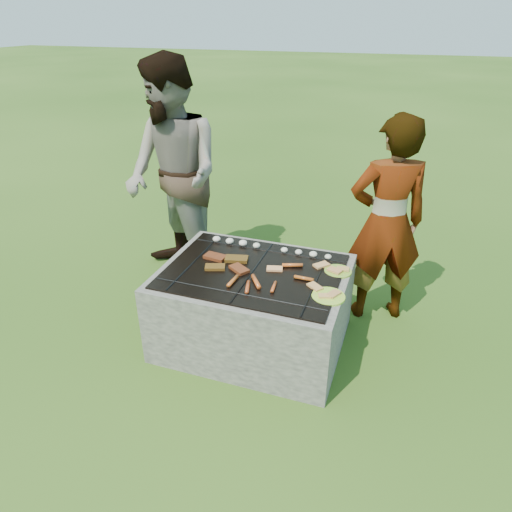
{
  "coord_description": "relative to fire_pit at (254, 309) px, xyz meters",
  "views": [
    {
      "loc": [
        0.93,
        -2.62,
        2.2
      ],
      "look_at": [
        0.0,
        0.05,
        0.7
      ],
      "focal_mm": 32.0,
      "sensor_mm": 36.0,
      "label": 1
    }
  ],
  "objects": [
    {
      "name": "bread_on_grate",
      "position": [
        0.34,
        0.07,
        0.34
      ],
      "size": [
        0.44,
        0.42,
        0.01
      ],
      "color": "#F2D37C",
      "rests_on": "fire_pit"
    },
    {
      "name": "sausages",
      "position": [
        0.13,
        -0.11,
        0.34
      ],
      "size": [
        0.53,
        0.49,
        0.03
      ],
      "color": "orange",
      "rests_on": "fire_pit"
    },
    {
      "name": "fire_pit",
      "position": [
        0.0,
        0.0,
        0.0
      ],
      "size": [
        1.3,
        1.0,
        0.62
      ],
      "color": "gray",
      "rests_on": "ground"
    },
    {
      "name": "bystander",
      "position": [
        -0.97,
        0.7,
        0.7
      ],
      "size": [
        1.2,
        1.14,
        1.96
      ],
      "primitive_type": "imported",
      "rotation": [
        0.0,
        0.0,
        -0.59
      ],
      "color": "gray",
      "rests_on": "ground"
    },
    {
      "name": "cook",
      "position": [
        0.82,
        0.67,
        0.53
      ],
      "size": [
        0.69,
        0.58,
        1.63
      ],
      "primitive_type": "imported",
      "rotation": [
        0.0,
        0.0,
        3.52
      ],
      "color": "#A59489",
      "rests_on": "ground"
    },
    {
      "name": "plate_far",
      "position": [
        0.56,
        0.19,
        0.33
      ],
      "size": [
        0.21,
        0.21,
        0.03
      ],
      "color": "gold",
      "rests_on": "fire_pit"
    },
    {
      "name": "mushrooms",
      "position": [
        -0.04,
        0.34,
        0.35
      ],
      "size": [
        0.94,
        0.06,
        0.04
      ],
      "color": "beige",
      "rests_on": "fire_pit"
    },
    {
      "name": "lawn",
      "position": [
        0.0,
        0.0,
        -0.28
      ],
      "size": [
        60.0,
        60.0,
        0.0
      ],
      "primitive_type": "plane",
      "color": "#264812",
      "rests_on": "ground"
    },
    {
      "name": "plate_near",
      "position": [
        0.56,
        -0.15,
        0.33
      ],
      "size": [
        0.22,
        0.22,
        0.03
      ],
      "color": "yellow",
      "rests_on": "fire_pit"
    },
    {
      "name": "pork_slabs",
      "position": [
        -0.22,
        0.03,
        0.34
      ],
      "size": [
        0.4,
        0.29,
        0.02
      ],
      "color": "#923B1A",
      "rests_on": "fire_pit"
    }
  ]
}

